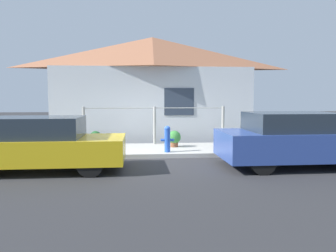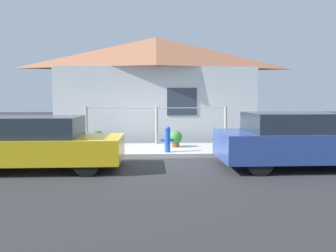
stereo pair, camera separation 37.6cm
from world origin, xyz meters
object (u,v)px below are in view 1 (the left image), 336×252
at_px(car_left, 42,144).
at_px(potted_plant_corner, 238,137).
at_px(fire_hydrant, 167,138).
at_px(potted_plant_by_fence, 96,138).
at_px(car_right, 296,139).
at_px(potted_plant_near_hydrant, 174,138).

relative_size(car_left, potted_plant_corner, 6.65).
bearing_deg(potted_plant_corner, fire_hydrant, -158.97).
relative_size(potted_plant_by_fence, potted_plant_corner, 0.85).
relative_size(fire_hydrant, potted_plant_by_fence, 1.60).
height_order(car_right, potted_plant_corner, car_right).
height_order(car_left, fire_hydrant, car_left).
bearing_deg(potted_plant_near_hydrant, car_left, -142.06).
xyz_separation_m(car_left, fire_hydrant, (3.10, 1.67, -0.11)).
xyz_separation_m(potted_plant_near_hydrant, potted_plant_corner, (2.09, -0.06, 0.02)).
bearing_deg(potted_plant_corner, potted_plant_near_hydrant, 178.36).
distance_m(car_left, potted_plant_by_fence, 3.32).
height_order(fire_hydrant, potted_plant_near_hydrant, fire_hydrant).
bearing_deg(car_left, potted_plant_corner, 24.65).
bearing_deg(potted_plant_by_fence, car_right, -30.79).
height_order(car_left, potted_plant_corner, car_left).
distance_m(car_right, potted_plant_corner, 2.70).
bearing_deg(car_left, fire_hydrant, 27.74).
xyz_separation_m(potted_plant_by_fence, potted_plant_corner, (4.68, -0.62, 0.05)).
distance_m(potted_plant_near_hydrant, potted_plant_by_fence, 2.65).
height_order(fire_hydrant, potted_plant_corner, fire_hydrant).
distance_m(potted_plant_near_hydrant, potted_plant_corner, 2.09).
relative_size(car_left, car_right, 0.97).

